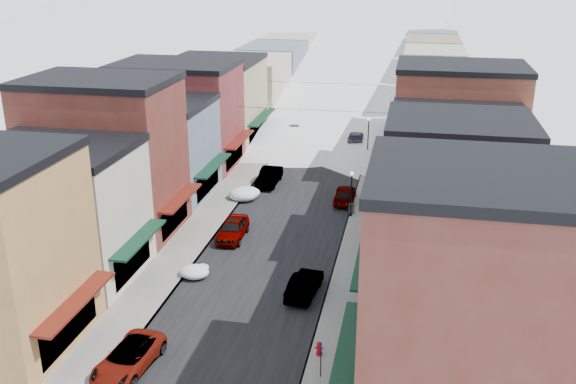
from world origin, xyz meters
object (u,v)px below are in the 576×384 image
at_px(car_white_suv, 128,358).
at_px(car_dark_hatch, 269,177).
at_px(car_green_sedan, 304,284).
at_px(fire_hydrant, 319,349).
at_px(streetlamp_near, 351,188).
at_px(trash_can, 351,208).
at_px(car_silver_sedan, 233,229).

height_order(car_white_suv, car_dark_hatch, car_dark_hatch).
height_order(car_green_sedan, fire_hydrant, car_green_sedan).
bearing_deg(car_dark_hatch, streetlamp_near, -37.34).
height_order(trash_can, streetlamp_near, streetlamp_near).
xyz_separation_m(fire_hydrant, streetlamp_near, (-0.41, 20.81, 2.12)).
xyz_separation_m(fire_hydrant, trash_can, (-0.41, 21.40, 0.05)).
bearing_deg(car_silver_sedan, trash_can, 36.73).
bearing_deg(car_green_sedan, trash_can, -90.40).
bearing_deg(car_white_suv, car_silver_sedan, 93.52).
distance_m(car_white_suv, car_dark_hatch, 30.78).
distance_m(car_white_suv, car_silver_sedan, 17.76).
bearing_deg(trash_can, car_silver_sedan, -142.11).
relative_size(car_silver_sedan, car_green_sedan, 1.06).
distance_m(car_dark_hatch, trash_can, 10.72).
bearing_deg(fire_hydrant, car_silver_sedan, 121.93).
xyz_separation_m(car_silver_sedan, streetlamp_near, (8.70, 6.18, 1.84)).
bearing_deg(fire_hydrant, car_dark_hatch, 108.24).
bearing_deg(car_white_suv, trash_can, 74.92).
distance_m(car_green_sedan, streetlamp_near, 14.23).
relative_size(car_white_suv, car_dark_hatch, 1.03).
distance_m(trash_can, streetlamp_near, 2.15).
distance_m(car_silver_sedan, fire_hydrant, 17.23).
relative_size(car_silver_sedan, fire_hydrant, 5.77).
distance_m(car_dark_hatch, car_green_sedan, 22.04).
bearing_deg(car_silver_sedan, car_white_suv, -93.74).
distance_m(car_green_sedan, fire_hydrant, 7.09).
xyz_separation_m(car_green_sedan, streetlamp_near, (1.59, 14.01, 1.91)).
bearing_deg(streetlamp_near, trash_can, 90.00).
bearing_deg(car_silver_sedan, streetlamp_near, 34.24).
bearing_deg(car_green_sedan, car_silver_sedan, -41.93).
height_order(fire_hydrant, trash_can, trash_can).
relative_size(car_white_suv, fire_hydrant, 6.17).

